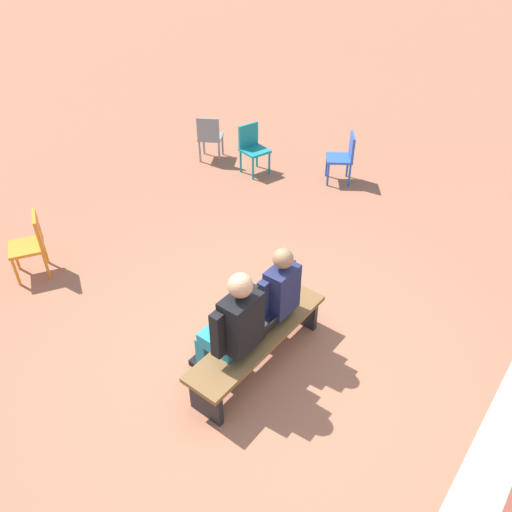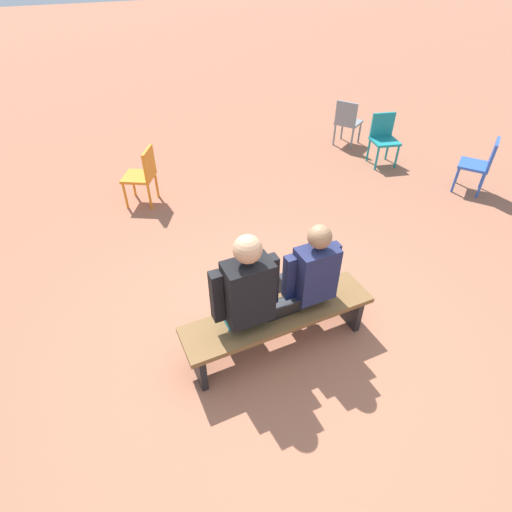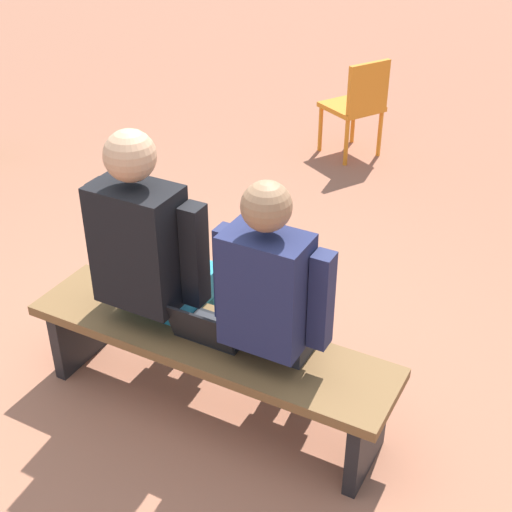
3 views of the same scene
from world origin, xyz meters
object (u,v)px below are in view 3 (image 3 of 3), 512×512
Objects in this scene: plastic_chair_foreground at (358,102)px; person_adult at (155,257)px; bench at (209,352)px; laptop at (210,330)px; person_student at (277,301)px.

person_adult is at bearing 93.57° from plastic_chair_foreground.
bench is 5.63× the size of laptop.
bench is 0.48m from person_student.
bench is 2.14× the size of plastic_chair_foreground.
plastic_chair_foreground is at bearing -86.43° from person_adult.
person_adult is at bearing -13.89° from laptop.
bench is at bearing 11.74° from person_student.
person_adult is 3.17m from plastic_chair_foreground.
plastic_chair_foreground is (0.51, -3.22, 0.13)m from bench.
person_adult reaches higher than laptop.
person_student is 1.57× the size of plastic_chair_foreground.
laptop is (-0.02, 0.01, 0.15)m from bench.
bench is 0.51m from person_adult.
person_adult is (0.64, -0.01, 0.04)m from person_student.
laptop is at bearing 166.11° from person_adult.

